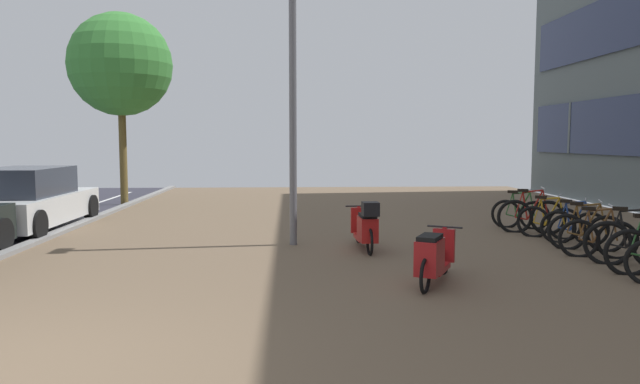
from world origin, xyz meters
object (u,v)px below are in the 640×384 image
scooter_mid (433,257)px  street_tree (120,65)px  bicycle_rack_08 (520,214)px  parked_car_far (27,200)px  bicycle_rack_05 (574,227)px  bicycle_rack_06 (549,222)px  bicycle_rack_03 (598,238)px  bicycle_rack_02 (632,244)px  lamp_post (293,70)px  scooter_near (366,227)px  bicycle_rack_04 (586,232)px  bicycle_rack_07 (531,216)px

scooter_mid → street_tree: size_ratio=0.26×
bicycle_rack_08 → parked_car_far: bearing=177.8°
bicycle_rack_05 → bicycle_rack_06: 0.70m
bicycle_rack_03 → parked_car_far: 11.74m
bicycle_rack_02 → scooter_mid: size_ratio=0.87×
bicycle_rack_02 → lamp_post: bearing=157.8°
bicycle_rack_06 → street_tree: 13.06m
lamp_post → street_tree: 8.99m
bicycle_rack_05 → scooter_near: scooter_near is taller
bicycle_rack_02 → street_tree: size_ratio=0.23×
bicycle_rack_04 → lamp_post: (-5.32, 0.85, 2.97)m
bicycle_rack_08 → lamp_post: 6.23m
bicycle_rack_06 → parked_car_far: 11.32m
street_tree → lamp_post: bearing=-54.3°
bicycle_rack_02 → bicycle_rack_06: 2.67m
bicycle_rack_02 → bicycle_rack_08: bearing=92.9°
bicycle_rack_04 → bicycle_rack_08: 2.67m
scooter_mid → bicycle_rack_06: bearing=48.1°
bicycle_rack_02 → bicycle_rack_08: bicycle_rack_02 is taller
bicycle_rack_07 → scooter_mid: size_ratio=0.92×
bicycle_rack_04 → scooter_mid: bearing=-145.2°
bicycle_rack_05 → parked_car_far: (-11.37, 2.42, 0.33)m
bicycle_rack_05 → bicycle_rack_08: (-0.26, 2.00, 0.00)m
bicycle_rack_03 → bicycle_rack_06: (0.05, 2.00, -0.00)m
bicycle_rack_04 → bicycle_rack_05: bearing=81.1°
bicycle_rack_07 → scooter_near: bicycle_rack_07 is taller
scooter_near → lamp_post: (-1.31, 0.67, 2.88)m
bicycle_rack_08 → street_tree: (-10.38, 5.44, 3.96)m
bicycle_rack_08 → bicycle_rack_04: bearing=-86.7°
bicycle_rack_06 → lamp_post: (-5.23, -0.48, 2.98)m
bicycle_rack_04 → scooter_near: (-4.01, 0.19, 0.09)m
lamp_post → street_tree: lamp_post is taller
bicycle_rack_04 → scooter_near: 4.02m
parked_car_far → bicycle_rack_02: bearing=-21.4°
bicycle_rack_03 → bicycle_rack_05: (0.25, 1.34, -0.01)m
bicycle_rack_03 → scooter_near: bearing=167.5°
street_tree → bicycle_rack_02: bearing=-41.7°
parked_car_far → scooter_mid: bearing=-34.8°
bicycle_rack_04 → lamp_post: size_ratio=0.21×
street_tree → bicycle_rack_08: bearing=-27.7°
bicycle_rack_08 → bicycle_rack_03: bearing=-89.9°
bicycle_rack_02 → bicycle_rack_08: size_ratio=1.15×
scooter_near → street_tree: street_tree is taller
bicycle_rack_07 → lamp_post: (-5.14, -1.15, 2.95)m
bicycle_rack_06 → scooter_near: (-3.92, -1.15, 0.10)m
scooter_near → parked_car_far: size_ratio=0.42×
bicycle_rack_02 → scooter_near: bicycle_rack_02 is taller
bicycle_rack_04 → bicycle_rack_06: bearing=94.0°
bicycle_rack_04 → bicycle_rack_05: bicycle_rack_04 is taller
bicycle_rack_06 → bicycle_rack_04: bearing=-86.0°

